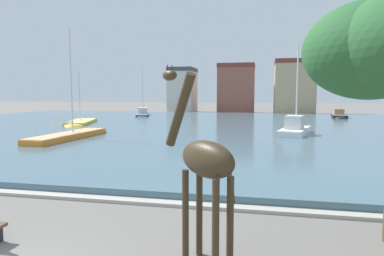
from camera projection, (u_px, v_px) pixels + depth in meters
harbor_water at (215, 126)px, 37.69m from camera, size 78.19×52.54×0.36m
quay_edge_coping at (111, 199)px, 11.86m from camera, size 78.19×0.50×0.12m
giraffe_statue at (203, 162)px, 7.25m from camera, size 2.14×1.98×4.46m
sailboat_yellow at (80, 124)px, 39.12m from camera, size 4.63×8.67×6.40m
sailboat_white at (296, 130)px, 29.17m from camera, size 3.39×6.91×8.01m
sailboat_orange at (75, 136)px, 26.68m from camera, size 2.14×9.65×8.66m
sailboat_black at (339, 116)px, 49.55m from camera, size 2.68×7.10×8.38m
sailboat_navy at (143, 114)px, 54.39m from camera, size 4.62×9.00×8.15m
townhouse_tall_gabled at (183, 90)px, 70.48m from camera, size 5.13×7.04×9.17m
townhouse_wide_warehouse at (236, 89)px, 67.67m from camera, size 7.15×6.43×9.71m
townhouse_corner_house at (294, 87)px, 63.62m from camera, size 7.32×6.81×10.15m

